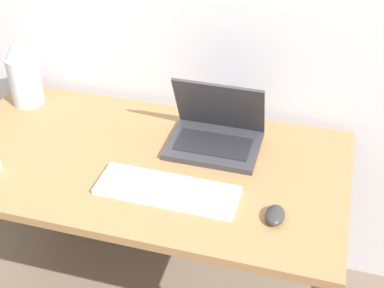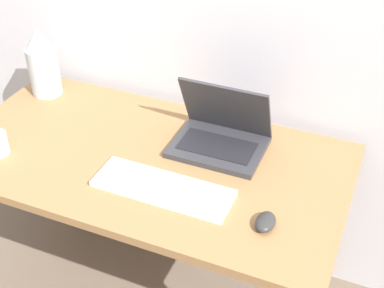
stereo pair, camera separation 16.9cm
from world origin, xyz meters
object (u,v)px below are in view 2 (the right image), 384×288
Objects in this scene: keyboard at (163,188)px; vase at (42,62)px; laptop at (221,133)px; mouse at (265,222)px.

keyboard is 1.60× the size of vase.
vase is at bearing 174.70° from laptop.
mouse is at bearing -20.99° from vase.
mouse is at bearing -4.55° from keyboard.
laptop is at bearing 128.46° from mouse.
vase reaches higher than laptop.
laptop is 0.41m from mouse.
vase is (-1.03, 0.39, 0.12)m from mouse.
laptop is 0.78m from vase.
laptop is 1.13× the size of vase.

